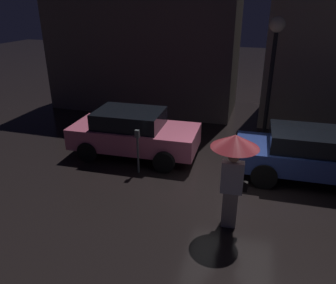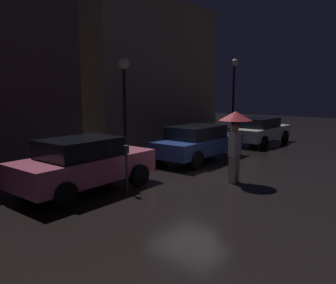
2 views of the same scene
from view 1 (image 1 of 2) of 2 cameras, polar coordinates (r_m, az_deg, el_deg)
ground_plane at (r=8.91m, az=11.57°, el=-8.37°), size 60.00×60.00×0.00m
building_facade_left at (r=15.15m, az=-4.32°, el=18.35°), size 8.19×3.00×6.63m
parked_car_pink at (r=10.46m, az=-6.01°, el=1.68°), size 4.06×1.93×1.49m
parked_car_blue at (r=9.82m, az=24.60°, el=-2.02°), size 4.54×1.93×1.42m
pedestrian_with_umbrella at (r=6.83m, az=11.38°, el=-2.89°), size 0.99×0.99×2.18m
parking_meter at (r=9.31m, az=-5.30°, el=-0.85°), size 0.12×0.10×1.32m
street_lamp_near at (r=11.74m, az=18.03°, el=15.26°), size 0.51×0.51×4.18m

